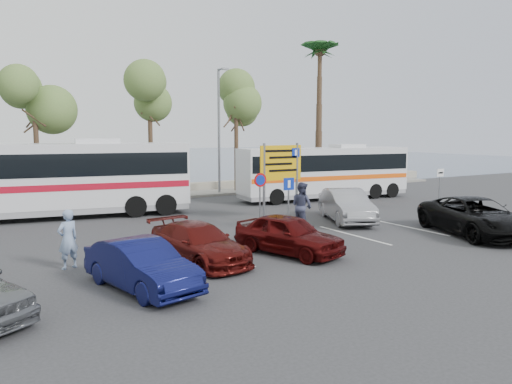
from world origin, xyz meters
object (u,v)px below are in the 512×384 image
direction_sign (281,169)px  car_blue (142,265)px  street_lamp_right (219,124)px  car_red (288,234)px  suv_black (476,217)px  coach_bus_right (324,174)px  pedestrian_near (68,239)px  coach_bus_left (59,181)px  car_maroon (199,243)px  car_silver_b (346,206)px  pedestrian_far (302,206)px

direction_sign → car_blue: direction_sign is taller
street_lamp_right → direction_sign: size_ratio=2.23×
car_red → car_blue: bearing=175.7°
direction_sign → suv_black: 8.46m
coach_bus_right → car_blue: bearing=-142.5°
direction_sign → car_blue: size_ratio=0.92×
pedestrian_near → car_blue: bearing=91.6°
direction_sign → coach_bus_right: (6.50, 5.01, -0.87)m
coach_bus_left → pedestrian_near: bearing=-97.8°
car_blue → suv_black: suv_black is taller
car_blue → suv_black: (13.63, 0.00, 0.10)m
car_maroon → suv_black: size_ratio=0.79×
street_lamp_right → coach_bus_right: bearing=-49.7°
coach_bus_right → suv_black: (-1.60, -11.70, -0.81)m
car_silver_b → pedestrian_far: 2.94m
direction_sign → car_blue: 11.15m
suv_black → pedestrian_far: (-5.28, 4.50, 0.26)m
coach_bus_right → car_red: coach_bus_right is taller
car_red → suv_black: bearing=-26.0°
direction_sign → pedestrian_near: direction_sign is taller
car_blue → car_red: 5.61m
coach_bus_right → pedestrian_near: size_ratio=6.10×
coach_bus_left → car_maroon: 11.33m
pedestrian_near → pedestrian_far: pedestrian_far is taller
car_red → coach_bus_left: bearing=97.9°
car_maroon → car_blue: bearing=-151.9°
car_maroon → suv_black: suv_black is taller
car_red → pedestrian_near: (-6.73, 1.85, 0.23)m
pedestrian_far → suv_black: bearing=-140.6°
street_lamp_right → car_blue: size_ratio=2.04×
pedestrian_far → direction_sign: bearing=-20.1°
coach_bus_left → car_silver_b: (11.18, -7.79, -1.02)m
coach_bus_right → suv_black: 11.84m
direction_sign → car_red: (-3.27, -5.44, -1.76)m
suv_black → coach_bus_right: bearing=101.7°
suv_black → pedestrian_near: 15.22m
coach_bus_left → coach_bus_right: 15.22m
car_blue → pedestrian_near: size_ratio=2.18×
car_blue → coach_bus_right: bearing=24.7°
street_lamp_right → car_silver_b: (0.50, -12.02, -3.85)m
street_lamp_right → car_silver_b: 12.63m
pedestrian_near → coach_bus_right: bearing=-173.1°
suv_black → pedestrian_far: bearing=159.0°
direction_sign → pedestrian_far: 2.65m
suv_black → coach_bus_left: bearing=156.2°
direction_sign → coach_bus_left: size_ratio=0.29×
coach_bus_left → car_blue: size_ratio=3.16×
coach_bus_left → car_red: bearing=-64.9°
car_blue → suv_black: size_ratio=0.73×
car_blue → pedestrian_far: pedestrian_far is taller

